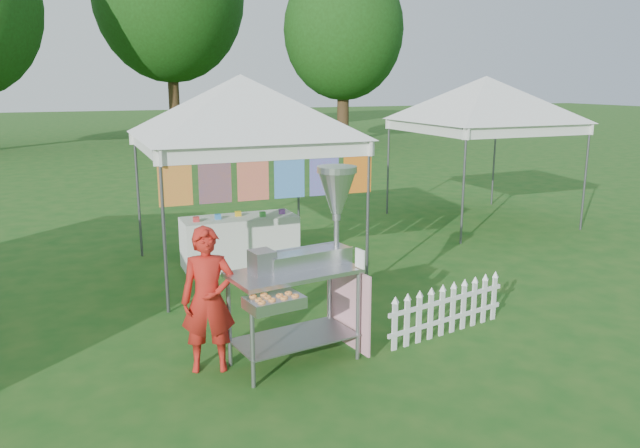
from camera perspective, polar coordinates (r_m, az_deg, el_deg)
name	(u,v)px	position (r m, az deg, el deg)	size (l,w,h in m)	color
ground	(334,359)	(6.83, 1.27, -12.24)	(120.00, 120.00, 0.00)	#194F16
canopy_main	(240,75)	(9.48, -7.30, 13.36)	(4.24, 4.24, 3.45)	#59595E
canopy_right	(486,76)	(13.31, 14.98, 12.91)	(4.24, 4.24, 3.45)	#59595E
tree_right	(344,31)	(30.43, 2.17, 17.26)	(5.60, 5.60, 8.42)	#3D2A16
donut_cart	(312,250)	(6.44, -0.70, -2.40)	(1.48, 1.20, 2.04)	gray
vendor	(208,300)	(6.42, -10.18, -6.85)	(0.55, 0.36, 1.50)	#B31E16
picket_fence	(447,311)	(7.49, 11.56, -7.79)	(1.76, 0.40, 0.56)	white
display_table	(240,241)	(10.04, -7.34, -1.59)	(1.80, 0.70, 0.80)	white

